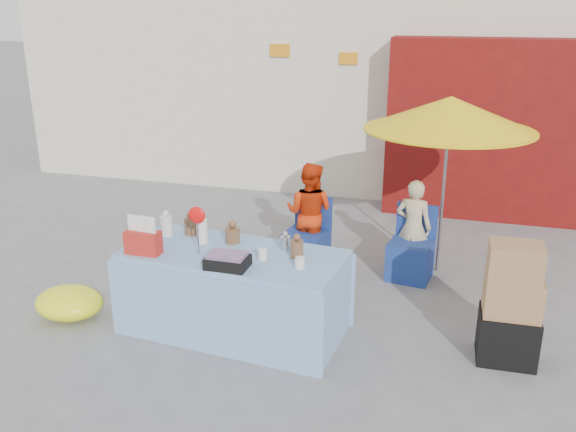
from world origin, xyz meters
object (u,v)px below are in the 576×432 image
(market_table, at_px, (233,290))
(chair_left, at_px, (307,246))
(umbrella, at_px, (450,114))
(vendor_orange, at_px, (310,213))
(box_stack, at_px, (511,308))
(chair_right, at_px, (410,257))
(vendor_beige, at_px, (413,227))

(market_table, distance_m, chair_left, 1.74)
(umbrella, bearing_deg, vendor_orange, -174.47)
(chair_left, bearing_deg, box_stack, -25.89)
(box_stack, bearing_deg, chair_right, 122.97)
(chair_left, bearing_deg, vendor_beige, 14.59)
(vendor_beige, bearing_deg, market_table, 58.33)
(market_table, xyz_separation_m, chair_left, (0.30, 1.70, -0.17))
(vendor_beige, height_order, box_stack, vendor_beige)
(chair_left, height_order, box_stack, box_stack)
(market_table, distance_m, vendor_beige, 2.41)
(vendor_beige, distance_m, box_stack, 1.94)
(box_stack, bearing_deg, vendor_orange, 143.42)
(vendor_beige, relative_size, umbrella, 0.55)
(box_stack, bearing_deg, vendor_beige, 120.87)
(umbrella, relative_size, box_stack, 1.85)
(market_table, distance_m, vendor_orange, 1.87)
(market_table, relative_size, umbrella, 1.06)
(chair_left, relative_size, vendor_beige, 0.74)
(chair_right, bearing_deg, vendor_beige, 99.43)
(market_table, height_order, umbrella, umbrella)
(vendor_beige, relative_size, box_stack, 1.02)
(chair_right, relative_size, vendor_orange, 0.67)
(umbrella, bearing_deg, chair_left, -169.59)
(vendor_orange, relative_size, box_stack, 1.12)
(vendor_orange, bearing_deg, vendor_beige, -171.56)
(chair_left, height_order, vendor_orange, vendor_orange)
(market_table, relative_size, chair_left, 2.62)
(vendor_orange, relative_size, vendor_beige, 1.10)
(market_table, bearing_deg, vendor_beige, 55.07)
(market_table, relative_size, box_stack, 1.97)
(vendor_orange, distance_m, umbrella, 2.00)
(market_table, height_order, chair_left, market_table)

